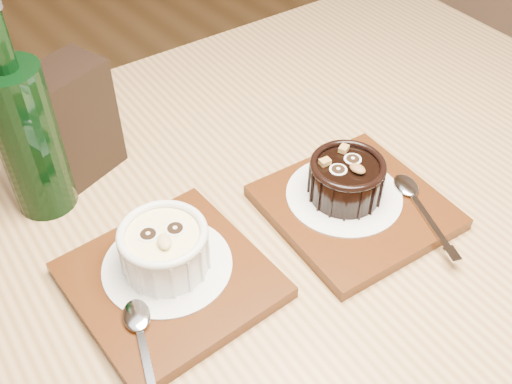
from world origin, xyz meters
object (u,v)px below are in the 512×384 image
(tray_left, at_px, (170,280))
(ramekin_dark, at_px, (346,177))
(ramekin_white, at_px, (164,247))
(green_bottle, at_px, (27,135))
(condiment_stand, at_px, (68,124))
(tray_right, at_px, (355,207))
(table, at_px, (242,298))

(tray_left, xyz_separation_m, ramekin_dark, (0.21, -0.03, 0.04))
(ramekin_white, distance_m, green_bottle, 0.19)
(ramekin_dark, bearing_deg, tray_left, 167.06)
(ramekin_white, relative_size, ramekin_dark, 1.05)
(condiment_stand, relative_size, green_bottle, 0.57)
(ramekin_white, distance_m, ramekin_dark, 0.21)
(tray_right, bearing_deg, green_bottle, 138.36)
(table, relative_size, condiment_stand, 8.98)
(ramekin_dark, height_order, condiment_stand, condiment_stand)
(table, height_order, ramekin_white, ramekin_white)
(table, height_order, ramekin_dark, ramekin_dark)
(tray_left, bearing_deg, green_bottle, 103.01)
(tray_left, xyz_separation_m, tray_right, (0.22, -0.04, 0.00))
(tray_right, relative_size, condiment_stand, 1.29)
(tray_left, height_order, condiment_stand, condiment_stand)
(ramekin_white, distance_m, condiment_stand, 0.20)
(table, distance_m, green_bottle, 0.30)
(ramekin_white, height_order, ramekin_dark, ramekin_white)
(table, bearing_deg, ramekin_dark, -10.30)
(tray_right, bearing_deg, condiment_stand, 129.03)
(tray_right, distance_m, ramekin_dark, 0.04)
(table, relative_size, ramekin_dark, 15.14)
(table, distance_m, ramekin_dark, 0.19)
(tray_left, bearing_deg, table, -2.33)
(table, distance_m, tray_left, 0.13)
(tray_right, xyz_separation_m, condiment_stand, (-0.21, 0.26, 0.06))
(table, bearing_deg, tray_right, -16.55)
(ramekin_white, distance_m, tray_right, 0.22)
(tray_right, distance_m, green_bottle, 0.36)
(ramekin_white, relative_size, tray_right, 0.49)
(tray_right, bearing_deg, table, 163.45)
(table, relative_size, tray_left, 6.99)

